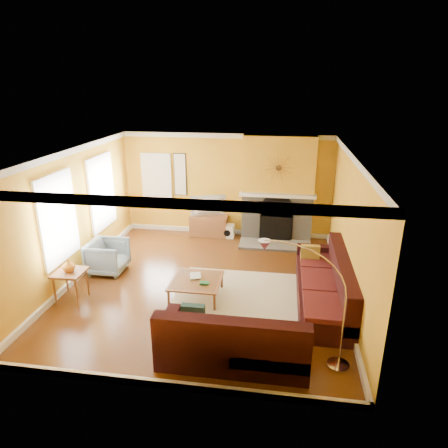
% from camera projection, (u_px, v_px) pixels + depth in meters
% --- Properties ---
extents(floor, '(5.50, 6.00, 0.02)m').
position_uv_depth(floor, '(206.00, 285.00, 8.22)').
color(floor, brown).
rests_on(floor, ground).
extents(ceiling, '(5.50, 6.00, 0.02)m').
position_uv_depth(ceiling, '(203.00, 153.00, 7.30)').
color(ceiling, white).
rests_on(ceiling, ground).
extents(wall_back, '(5.50, 0.02, 2.70)m').
position_uv_depth(wall_back, '(227.00, 185.00, 10.56)').
color(wall_back, gold).
rests_on(wall_back, ground).
extents(wall_front, '(5.50, 0.02, 2.70)m').
position_uv_depth(wall_front, '(158.00, 303.00, 4.96)').
color(wall_front, gold).
rests_on(wall_front, ground).
extents(wall_left, '(0.02, 6.00, 2.70)m').
position_uv_depth(wall_left, '(72.00, 216.00, 8.15)').
color(wall_left, gold).
rests_on(wall_left, ground).
extents(wall_right, '(0.02, 6.00, 2.70)m').
position_uv_depth(wall_right, '(351.00, 230.00, 7.37)').
color(wall_right, gold).
rests_on(wall_right, ground).
extents(baseboard, '(5.50, 6.00, 0.12)m').
position_uv_depth(baseboard, '(206.00, 282.00, 8.20)').
color(baseboard, white).
rests_on(baseboard, floor).
extents(crown_molding, '(5.50, 6.00, 0.12)m').
position_uv_depth(crown_molding, '(203.00, 157.00, 7.32)').
color(crown_molding, white).
rests_on(crown_molding, ceiling).
extents(window_left_near, '(0.06, 1.22, 1.72)m').
position_uv_depth(window_left_near, '(101.00, 192.00, 9.30)').
color(window_left_near, white).
rests_on(window_left_near, wall_left).
extents(window_left_far, '(0.06, 1.22, 1.72)m').
position_uv_depth(window_left_far, '(57.00, 219.00, 7.53)').
color(window_left_far, white).
rests_on(window_left_far, wall_left).
extents(window_back, '(0.82, 0.06, 1.22)m').
position_uv_depth(window_back, '(157.00, 176.00, 10.71)').
color(window_back, white).
rests_on(window_back, wall_back).
extents(wall_art, '(0.34, 0.04, 1.14)m').
position_uv_depth(wall_art, '(180.00, 175.00, 10.61)').
color(wall_art, white).
rests_on(wall_art, wall_back).
extents(fireplace, '(1.80, 0.40, 2.70)m').
position_uv_depth(fireplace, '(278.00, 189.00, 10.17)').
color(fireplace, gray).
rests_on(fireplace, floor).
extents(mantel, '(1.92, 0.22, 0.08)m').
position_uv_depth(mantel, '(277.00, 195.00, 9.99)').
color(mantel, white).
rests_on(mantel, fireplace).
extents(hearth, '(1.80, 0.70, 0.06)m').
position_uv_depth(hearth, '(275.00, 245.00, 10.11)').
color(hearth, gray).
rests_on(hearth, floor).
extents(sunburst, '(0.70, 0.04, 0.70)m').
position_uv_depth(sunburst, '(279.00, 168.00, 9.76)').
color(sunburst, olive).
rests_on(sunburst, fireplace).
extents(rug, '(2.40, 1.80, 0.02)m').
position_uv_depth(rug, '(238.00, 291.00, 7.93)').
color(rug, beige).
rests_on(rug, floor).
extents(sectional_sofa, '(2.99, 3.76, 0.90)m').
position_uv_depth(sectional_sofa, '(266.00, 289.00, 7.12)').
color(sectional_sofa, black).
rests_on(sectional_sofa, floor).
extents(coffee_table, '(0.95, 0.95, 0.38)m').
position_uv_depth(coffee_table, '(196.00, 288.00, 7.68)').
color(coffee_table, white).
rests_on(coffee_table, floor).
extents(media_console, '(0.99, 0.45, 0.55)m').
position_uv_depth(media_console, '(209.00, 225.00, 10.76)').
color(media_console, '#915A34').
rests_on(media_console, floor).
extents(tv, '(0.93, 0.44, 0.54)m').
position_uv_depth(tv, '(209.00, 206.00, 10.57)').
color(tv, black).
rests_on(tv, media_console).
extents(subwoofer, '(0.33, 0.33, 0.33)m').
position_uv_depth(subwoofer, '(228.00, 231.00, 10.67)').
color(subwoofer, white).
rests_on(subwoofer, floor).
extents(armchair, '(0.79, 0.76, 0.72)m').
position_uv_depth(armchair, '(108.00, 257.00, 8.65)').
color(armchair, '#7A8E9F').
rests_on(armchair, floor).
extents(side_table, '(0.54, 0.54, 0.60)m').
position_uv_depth(side_table, '(71.00, 286.00, 7.55)').
color(side_table, '#915A34').
rests_on(side_table, floor).
extents(vase, '(0.24, 0.24, 0.25)m').
position_uv_depth(vase, '(68.00, 265.00, 7.41)').
color(vase, orange).
rests_on(vase, side_table).
extents(book, '(0.28, 0.33, 0.03)m').
position_uv_depth(book, '(190.00, 276.00, 7.72)').
color(book, white).
rests_on(book, coffee_table).
extents(arc_lamp, '(1.24, 0.36, 1.93)m').
position_uv_depth(arc_lamp, '(306.00, 307.00, 5.59)').
color(arc_lamp, silver).
rests_on(arc_lamp, floor).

